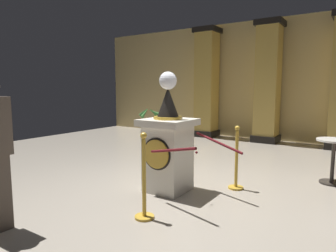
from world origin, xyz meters
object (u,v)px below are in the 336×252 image
pedestal_clock (168,145)px  stanchion_near (144,189)px  potted_palm_left (149,131)px  cafe_table (333,156)px  stanchion_far (236,167)px

pedestal_clock → stanchion_near: bearing=-72.4°
potted_palm_left → cafe_table: bearing=-17.2°
pedestal_clock → stanchion_near: size_ratio=1.72×
pedestal_clock → stanchion_far: size_ratio=1.81×
potted_palm_left → cafe_table: 5.19m
stanchion_near → cafe_table: size_ratio=1.42×
stanchion_near → stanchion_far: size_ratio=1.06×
stanchion_near → potted_palm_left: stanchion_near is taller
potted_palm_left → stanchion_near: bearing=-53.6°
potted_palm_left → cafe_table: (4.96, -1.53, 0.16)m
stanchion_far → cafe_table: 1.68m
potted_palm_left → cafe_table: potted_palm_left is taller
pedestal_clock → cafe_table: bearing=40.5°
pedestal_clock → cafe_table: size_ratio=2.44×
stanchion_near → potted_palm_left: size_ratio=1.02×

